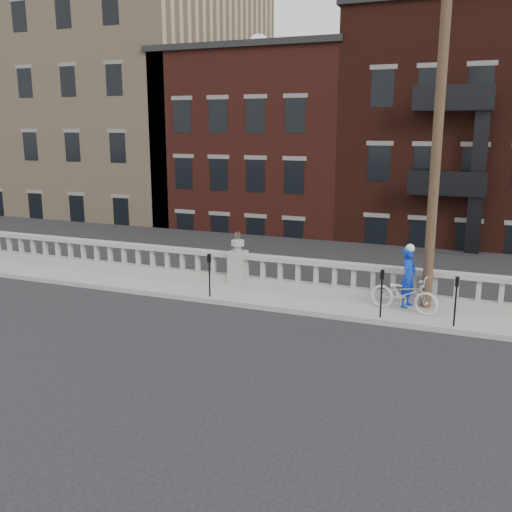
{
  "coord_description": "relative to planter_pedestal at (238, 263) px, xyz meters",
  "views": [
    {
      "loc": [
        7.56,
        -13.14,
        5.35
      ],
      "look_at": [
        0.96,
        3.2,
        1.32
      ],
      "focal_mm": 40.0,
      "sensor_mm": 36.0,
      "label": 1
    }
  ],
  "objects": [
    {
      "name": "lower_level",
      "position": [
        0.56,
        19.09,
        1.8
      ],
      "size": [
        80.0,
        44.0,
        20.8
      ],
      "color": "#605E59",
      "rests_on": "ground"
    },
    {
      "name": "parking_meter_c",
      "position": [
        5.12,
        -1.8,
        0.17
      ],
      "size": [
        0.1,
        0.09,
        1.36
      ],
      "color": "black",
      "rests_on": "sidewalk"
    },
    {
      "name": "cyclist",
      "position": [
        5.67,
        -0.53,
        0.21
      ],
      "size": [
        0.59,
        0.74,
        1.78
      ],
      "primitive_type": "imported",
      "rotation": [
        0.0,
        0.0,
        1.3
      ],
      "color": "#0C2EB6",
      "rests_on": "sidewalk"
    },
    {
      "name": "parking_meter_b",
      "position": [
        -0.17,
        -1.8,
        0.17
      ],
      "size": [
        0.1,
        0.09,
        1.36
      ],
      "color": "black",
      "rests_on": "sidewalk"
    },
    {
      "name": "balustrade",
      "position": [
        0.0,
        0.0,
        -0.19
      ],
      "size": [
        28.0,
        0.34,
        1.03
      ],
      "color": "gray",
      "rests_on": "sidewalk"
    },
    {
      "name": "parking_meter_d",
      "position": [
        7.06,
        -1.8,
        0.17
      ],
      "size": [
        0.1,
        0.09,
        1.36
      ],
      "color": "black",
      "rests_on": "sidewalk"
    },
    {
      "name": "bicycle",
      "position": [
        5.64,
        -0.99,
        -0.16
      ],
      "size": [
        2.09,
        1.09,
        1.04
      ],
      "primitive_type": "imported",
      "rotation": [
        0.0,
        0.0,
        1.36
      ],
      "color": "silver",
      "rests_on": "sidewalk"
    },
    {
      "name": "utility_pole",
      "position": [
        6.2,
        -0.35,
        4.41
      ],
      "size": [
        1.6,
        0.28,
        10.0
      ],
      "color": "#422D1E",
      "rests_on": "sidewalk"
    },
    {
      "name": "ground",
      "position": [
        0.0,
        -3.95,
        -0.83
      ],
      "size": [
        120.0,
        120.0,
        0.0
      ],
      "primitive_type": "plane",
      "color": "black",
      "rests_on": "ground"
    },
    {
      "name": "planter_pedestal",
      "position": [
        0.0,
        0.0,
        0.0
      ],
      "size": [
        0.55,
        0.55,
        1.76
      ],
      "color": "gray",
      "rests_on": "sidewalk"
    },
    {
      "name": "sidewalk",
      "position": [
        0.0,
        -0.95,
        -0.76
      ],
      "size": [
        32.0,
        2.2,
        0.15
      ],
      "primitive_type": "cube",
      "color": "gray",
      "rests_on": "ground"
    }
  ]
}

